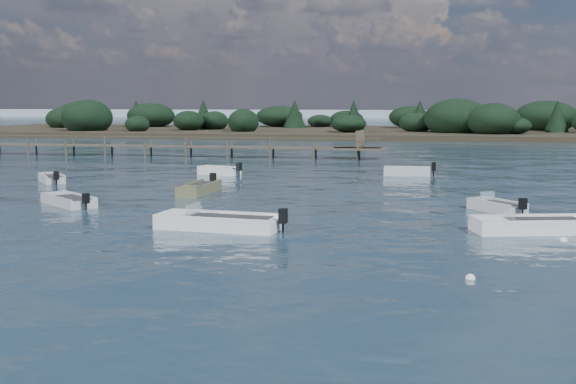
% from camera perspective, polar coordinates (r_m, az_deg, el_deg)
% --- Properties ---
extents(ground, '(400.00, 400.00, 0.00)m').
position_cam_1_polar(ground, '(81.93, 3.62, 3.31)').
color(ground, '#172936').
rests_on(ground, ground).
extents(tender_far_grey_b, '(3.81, 1.36, 1.31)m').
position_cam_1_polar(tender_far_grey_b, '(54.64, 9.39, 1.50)').
color(tender_far_grey_b, '#B6BBBE').
rests_on(tender_far_grey_b, ground).
extents(tender_far_white, '(3.66, 2.32, 1.24)m').
position_cam_1_polar(tender_far_white, '(54.81, -5.45, 1.57)').
color(tender_far_white, white).
rests_on(tender_far_white, ground).
extents(dinghy_extra_a, '(2.87, 3.19, 1.19)m').
position_cam_1_polar(dinghy_extra_a, '(37.71, 16.17, -1.25)').
color(dinghy_extra_a, '#B6BBBE').
rests_on(dinghy_extra_a, ground).
extents(dinghy_mid_white_b, '(5.47, 3.02, 1.33)m').
position_cam_1_polar(dinghy_mid_white_b, '(32.26, 18.72, -2.72)').
color(dinghy_mid_white_b, white).
rests_on(dinghy_mid_white_b, ground).
extents(dinghy_mid_grey, '(3.99, 3.64, 1.08)m').
position_cam_1_polar(dinghy_mid_grey, '(40.23, -16.96, -0.79)').
color(dinghy_mid_grey, '#B6BBBE').
rests_on(dinghy_mid_grey, ground).
extents(dinghy_extra_b, '(1.49, 5.06, 1.25)m').
position_cam_1_polar(dinghy_extra_b, '(43.78, -7.01, 0.13)').
color(dinghy_extra_b, olive).
rests_on(dinghy_extra_b, ground).
extents(tender_far_grey, '(2.97, 3.27, 1.14)m').
position_cam_1_polar(tender_far_grey, '(52.02, -18.18, 0.92)').
color(tender_far_grey, '#B6BBBE').
rests_on(tender_far_grey, ground).
extents(dinghy_mid_white_a, '(5.84, 2.59, 1.35)m').
position_cam_1_polar(dinghy_mid_white_a, '(31.50, -5.51, -2.59)').
color(dinghy_mid_white_a, white).
rests_on(dinghy_mid_white_a, ground).
extents(buoy_b, '(0.32, 0.32, 0.32)m').
position_cam_1_polar(buoy_b, '(23.36, 14.21, -6.67)').
color(buoy_b, white).
rests_on(buoy_b, ground).
extents(buoy_d, '(0.32, 0.32, 0.32)m').
position_cam_1_polar(buoy_d, '(30.63, 20.93, -3.65)').
color(buoy_d, white).
rests_on(buoy_d, ground).
extents(jetty, '(64.50, 3.20, 3.40)m').
position_cam_1_polar(jetty, '(76.15, -14.01, 3.56)').
color(jetty, '#4B4337').
rests_on(jetty, ground).
extents(far_headland, '(190.00, 40.00, 5.80)m').
position_cam_1_polar(far_headland, '(122.15, 17.73, 5.18)').
color(far_headland, black).
rests_on(far_headland, ground).
extents(distant_haze, '(280.00, 20.00, 2.40)m').
position_cam_1_polar(distant_haze, '(270.33, -11.21, 5.88)').
color(distant_haze, '#95A7B9').
rests_on(distant_haze, ground).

